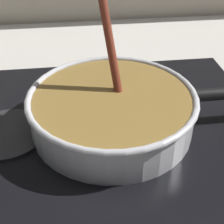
% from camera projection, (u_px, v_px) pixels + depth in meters
% --- Properties ---
extents(hob_plate, '(0.56, 0.48, 0.01)m').
position_uv_depth(hob_plate, '(112.00, 129.00, 0.59)').
color(hob_plate, black).
rests_on(hob_plate, ground).
extents(burner_ring, '(0.20, 0.20, 0.01)m').
position_uv_depth(burner_ring, '(112.00, 125.00, 0.59)').
color(burner_ring, '#592D0C').
rests_on(burner_ring, hob_plate).
extents(spare_burner, '(0.14, 0.14, 0.01)m').
position_uv_depth(spare_burner, '(6.00, 134.00, 0.57)').
color(spare_burner, '#262628').
rests_on(spare_burner, hob_plate).
extents(cooking_pan, '(0.44, 0.29, 0.29)m').
position_uv_depth(cooking_pan, '(113.00, 109.00, 0.57)').
color(cooking_pan, silver).
rests_on(cooking_pan, hob_plate).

